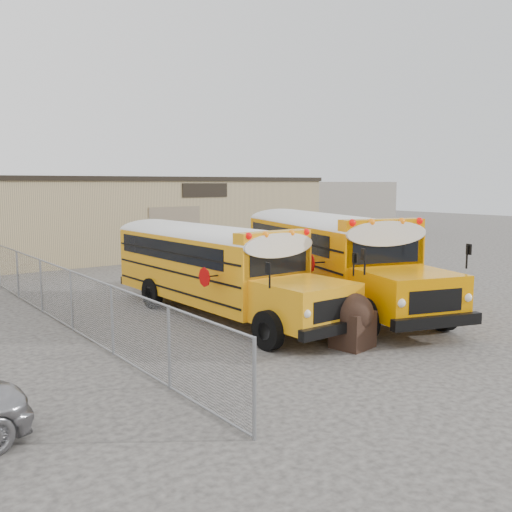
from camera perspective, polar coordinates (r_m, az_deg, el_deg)
ground at (r=18.13m, az=3.81°, el=-6.49°), size 120.00×120.00×0.00m
warehouse at (r=35.33m, az=-17.76°, el=3.82°), size 30.20×10.20×4.67m
chainlink_fence at (r=17.59m, az=-17.95°, el=-4.26°), size 0.07×18.07×1.81m
distant_building_right at (r=51.56m, az=6.82°, el=4.93°), size 10.00×8.00×4.40m
school_bus_left at (r=24.10m, az=-12.40°, el=1.00°), size 3.14×10.31×3.00m
school_bus_right at (r=26.82m, az=0.89°, el=2.14°), size 5.85×11.51×3.28m
tarp_bundle at (r=15.28m, az=9.67°, el=-6.30°), size 1.12×1.08×1.47m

